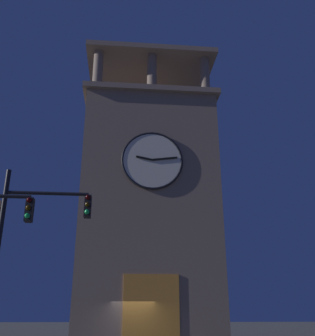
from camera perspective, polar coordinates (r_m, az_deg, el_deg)
name	(u,v)px	position (r m, az deg, el deg)	size (l,w,h in m)	color
clocktower	(148,212)	(28.17, -1.48, -6.48)	(9.59, 8.73, 23.60)	gray
traffic_signal_mid	(26,240)	(13.28, -18.79, -10.00)	(2.92, 0.41, 6.37)	black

